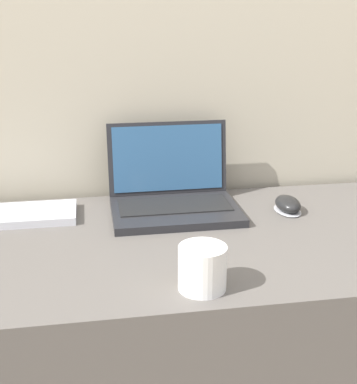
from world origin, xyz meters
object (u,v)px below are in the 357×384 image
(laptop, at_px, (173,193))
(computer_mouse, at_px, (288,205))
(external_keyboard, at_px, (4,216))
(drink_cup, at_px, (202,267))

(laptop, relative_size, computer_mouse, 3.14)
(computer_mouse, height_order, external_keyboard, computer_mouse)
(laptop, distance_m, external_keyboard, 0.44)
(laptop, bearing_deg, computer_mouse, -12.63)
(drink_cup, bearing_deg, external_keyboard, 134.54)
(laptop, distance_m, computer_mouse, 0.30)
(laptop, height_order, computer_mouse, laptop)
(external_keyboard, bearing_deg, computer_mouse, -4.99)
(laptop, xyz_separation_m, computer_mouse, (0.30, -0.07, -0.03))
(laptop, xyz_separation_m, drink_cup, (-0.01, -0.43, -0.00))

